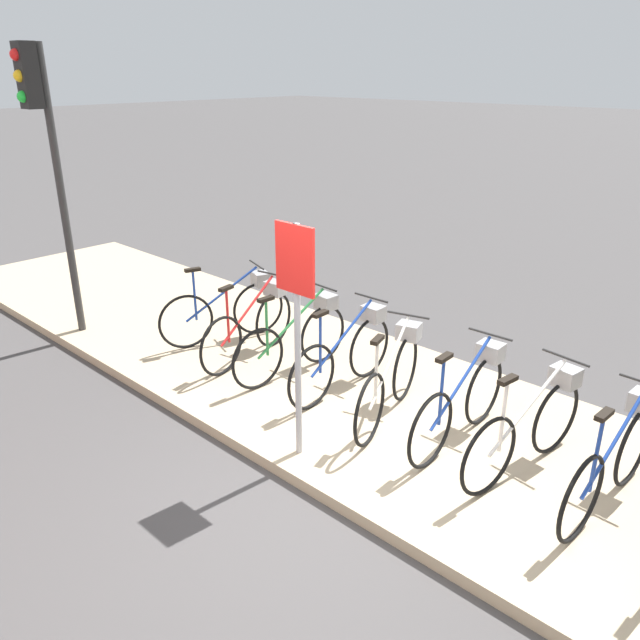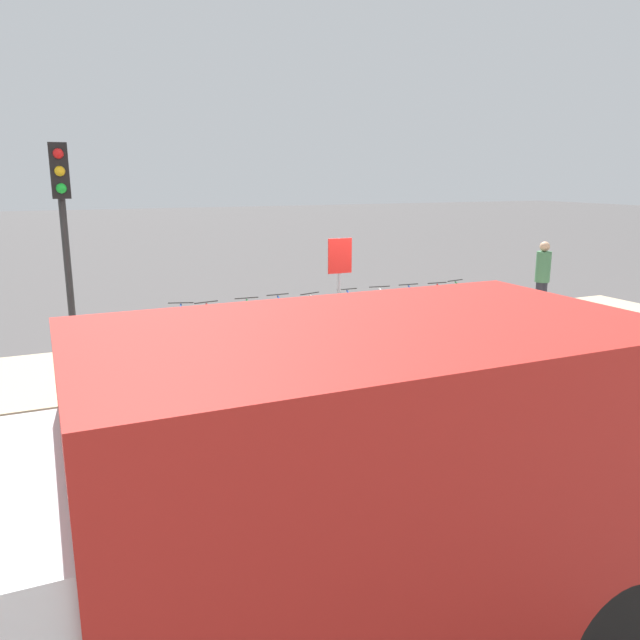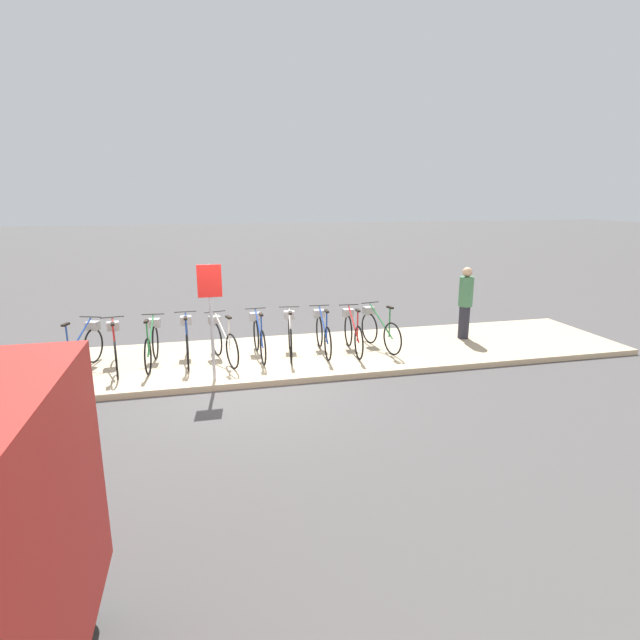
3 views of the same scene
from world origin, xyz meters
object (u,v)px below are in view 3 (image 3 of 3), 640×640
(parked_bicycle_0, at_px, (82,347))
(parked_bicycle_1, at_px, (115,347))
(parked_bicycle_2, at_px, (152,343))
(parked_bicycle_9, at_px, (379,328))
(parked_bicycle_4, at_px, (222,340))
(parked_bicycle_5, at_px, (259,336))
(parked_bicycle_8, at_px, (352,331))
(sign_post, at_px, (211,303))
(parked_bicycle_3, at_px, (187,340))
(pedestrian, at_px, (465,301))
(parked_bicycle_6, at_px, (290,334))
(parked_bicycle_7, at_px, (323,332))

(parked_bicycle_0, height_order, parked_bicycle_1, same)
(parked_bicycle_2, bearing_deg, parked_bicycle_1, -174.05)
(parked_bicycle_9, bearing_deg, parked_bicycle_4, -178.15)
(parked_bicycle_5, relative_size, parked_bicycle_8, 1.00)
(parked_bicycle_8, distance_m, sign_post, 3.46)
(parked_bicycle_4, relative_size, sign_post, 0.76)
(parked_bicycle_2, relative_size, parked_bicycle_4, 1.03)
(parked_bicycle_9, bearing_deg, parked_bicycle_3, 179.73)
(parked_bicycle_1, xyz_separation_m, pedestrian, (7.99, 0.41, 0.47))
(parked_bicycle_4, xyz_separation_m, parked_bicycle_5, (0.78, 0.11, 0.00))
(parked_bicycle_6, bearing_deg, parked_bicycle_1, -177.97)
(parked_bicycle_6, bearing_deg, parked_bicycle_0, 179.79)
(parked_bicycle_3, distance_m, parked_bicycle_7, 2.93)
(parked_bicycle_7, bearing_deg, pedestrian, 4.71)
(parked_bicycle_3, xyz_separation_m, pedestrian, (6.58, 0.25, 0.47))
(parked_bicycle_4, relative_size, parked_bicycle_7, 0.97)
(sign_post, bearing_deg, parked_bicycle_9, 18.64)
(parked_bicycle_1, distance_m, sign_post, 2.45)
(parked_bicycle_5, distance_m, sign_post, 1.92)
(parked_bicycle_0, xyz_separation_m, pedestrian, (8.63, 0.27, 0.47))
(parked_bicycle_1, distance_m, parked_bicycle_2, 0.71)
(parked_bicycle_9, bearing_deg, parked_bicycle_5, -179.96)
(parked_bicycle_1, relative_size, pedestrian, 0.98)
(parked_bicycle_5, bearing_deg, parked_bicycle_1, -177.26)
(parked_bicycle_6, bearing_deg, pedestrian, 3.68)
(parked_bicycle_3, distance_m, parked_bicycle_9, 4.26)
(parked_bicycle_0, relative_size, parked_bicycle_4, 0.99)
(parked_bicycle_3, bearing_deg, parked_bicycle_8, -2.17)
(parked_bicycle_2, bearing_deg, sign_post, -44.87)
(pedestrian, bearing_deg, parked_bicycle_4, -176.26)
(pedestrian, bearing_deg, parked_bicycle_6, -176.32)
(parked_bicycle_5, relative_size, sign_post, 0.79)
(parked_bicycle_0, bearing_deg, parked_bicycle_4, -2.40)
(parked_bicycle_7, bearing_deg, parked_bicycle_6, 178.57)
(parked_bicycle_2, height_order, sign_post, sign_post)
(parked_bicycle_2, distance_m, parked_bicycle_3, 0.70)
(parked_bicycle_0, bearing_deg, pedestrian, 1.77)
(parked_bicycle_1, bearing_deg, parked_bicycle_5, 2.74)
(parked_bicycle_0, relative_size, pedestrian, 0.94)
(parked_bicycle_9, bearing_deg, parked_bicycle_6, -179.62)
(parked_bicycle_4, bearing_deg, parked_bicycle_1, -179.27)
(parked_bicycle_5, bearing_deg, parked_bicycle_8, -3.13)
(parked_bicycle_7, height_order, parked_bicycle_9, same)
(parked_bicycle_2, height_order, parked_bicycle_6, same)
(sign_post, bearing_deg, parked_bicycle_7, 26.98)
(parked_bicycle_0, distance_m, pedestrian, 8.64)
(parked_bicycle_5, distance_m, parked_bicycle_6, 0.69)
(parked_bicycle_0, height_order, parked_bicycle_5, same)
(parked_bicycle_2, xyz_separation_m, parked_bicycle_5, (2.21, 0.07, 0.00))
(parked_bicycle_1, bearing_deg, parked_bicycle_7, 1.45)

